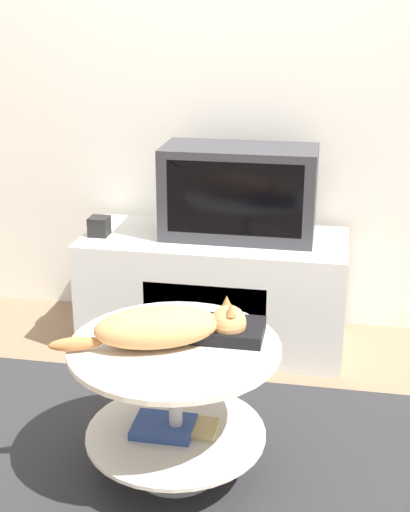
# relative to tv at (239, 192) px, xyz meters

# --- Properties ---
(ground_plane) EXTENTS (12.00, 12.00, 0.00)m
(ground_plane) POSITION_rel_tv_xyz_m (-0.10, -1.00, -0.72)
(ground_plane) COLOR #7F664C
(wall_back) EXTENTS (8.00, 0.05, 2.60)m
(wall_back) POSITION_rel_tv_xyz_m (-0.10, 0.30, 0.58)
(wall_back) COLOR silver
(wall_back) RESTS_ON ground_plane
(rug) EXTENTS (2.08, 1.19, 0.02)m
(rug) POSITION_rel_tv_xyz_m (-0.10, -1.00, -0.71)
(rug) COLOR #28282B
(rug) RESTS_ON ground_plane
(tv_stand) EXTENTS (1.18, 0.50, 0.52)m
(tv_stand) POSITION_rel_tv_xyz_m (-0.10, -0.03, -0.46)
(tv_stand) COLOR silver
(tv_stand) RESTS_ON ground_plane
(tv) EXTENTS (0.67, 0.31, 0.40)m
(tv) POSITION_rel_tv_xyz_m (0.00, 0.00, 0.00)
(tv) COLOR #333338
(tv) RESTS_ON tv_stand
(speaker) EXTENTS (0.09, 0.09, 0.09)m
(speaker) POSITION_rel_tv_xyz_m (-0.61, -0.10, -0.16)
(speaker) COLOR black
(speaker) RESTS_ON tv_stand
(coffee_table) EXTENTS (0.67, 0.67, 0.47)m
(coffee_table) POSITION_rel_tv_xyz_m (-0.06, -1.04, -0.39)
(coffee_table) COLOR #B2B2B7
(coffee_table) RESTS_ON rug
(dvd_box) EXTENTS (0.23, 0.17, 0.04)m
(dvd_box) POSITION_rel_tv_xyz_m (0.10, -0.95, -0.20)
(dvd_box) COLOR black
(dvd_box) RESTS_ON coffee_table
(cat) EXTENTS (0.59, 0.31, 0.14)m
(cat) POSITION_rel_tv_xyz_m (-0.08, -1.04, -0.16)
(cat) COLOR tan
(cat) RESTS_ON coffee_table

